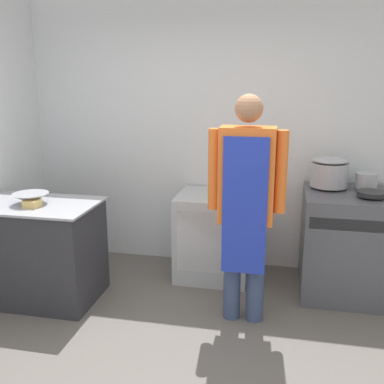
{
  "coord_description": "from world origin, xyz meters",
  "views": [
    {
      "loc": [
        0.81,
        -2.43,
        1.93
      ],
      "look_at": [
        0.07,
        1.12,
        0.99
      ],
      "focal_mm": 42.0,
      "sensor_mm": 36.0,
      "label": 1
    }
  ],
  "objects_px": {
    "stove": "(345,243)",
    "fridge_unit": "(214,235)",
    "person_cook": "(246,198)",
    "stock_pot": "(329,172)",
    "plastic_tub": "(32,204)",
    "saute_pan": "(371,193)",
    "mixing_bowl": "(31,199)",
    "sauce_pot": "(366,181)"
  },
  "relations": [
    {
      "from": "person_cook",
      "to": "saute_pan",
      "type": "distance_m",
      "value": 1.14
    },
    {
      "from": "saute_pan",
      "to": "stove",
      "type": "bearing_deg",
      "value": 137.66
    },
    {
      "from": "plastic_tub",
      "to": "sauce_pot",
      "type": "relative_size",
      "value": 0.63
    },
    {
      "from": "stove",
      "to": "mixing_bowl",
      "type": "bearing_deg",
      "value": -165.43
    },
    {
      "from": "mixing_bowl",
      "to": "saute_pan",
      "type": "bearing_deg",
      "value": 11.13
    },
    {
      "from": "stove",
      "to": "plastic_tub",
      "type": "height_order",
      "value": "stove"
    },
    {
      "from": "mixing_bowl",
      "to": "saute_pan",
      "type": "distance_m",
      "value": 2.88
    },
    {
      "from": "mixing_bowl",
      "to": "saute_pan",
      "type": "height_order",
      "value": "saute_pan"
    },
    {
      "from": "stock_pot",
      "to": "plastic_tub",
      "type": "bearing_deg",
      "value": -159.36
    },
    {
      "from": "sauce_pot",
      "to": "fridge_unit",
      "type": "bearing_deg",
      "value": -178.45
    },
    {
      "from": "person_cook",
      "to": "mixing_bowl",
      "type": "relative_size",
      "value": 5.91
    },
    {
      "from": "stock_pot",
      "to": "saute_pan",
      "type": "bearing_deg",
      "value": -40.84
    },
    {
      "from": "person_cook",
      "to": "mixing_bowl",
      "type": "height_order",
      "value": "person_cook"
    },
    {
      "from": "mixing_bowl",
      "to": "sauce_pot",
      "type": "distance_m",
      "value": 2.94
    },
    {
      "from": "fridge_unit",
      "to": "saute_pan",
      "type": "bearing_deg",
      "value": -10.03
    },
    {
      "from": "saute_pan",
      "to": "sauce_pot",
      "type": "height_order",
      "value": "sauce_pot"
    },
    {
      "from": "mixing_bowl",
      "to": "plastic_tub",
      "type": "xyz_separation_m",
      "value": [
        0.06,
        -0.08,
        -0.02
      ]
    },
    {
      "from": "plastic_tub",
      "to": "stock_pot",
      "type": "height_order",
      "value": "stock_pot"
    },
    {
      "from": "person_cook",
      "to": "stock_pot",
      "type": "xyz_separation_m",
      "value": [
        0.68,
        0.82,
        0.07
      ]
    },
    {
      "from": "stock_pot",
      "to": "fridge_unit",
      "type": "bearing_deg",
      "value": -177.97
    },
    {
      "from": "mixing_bowl",
      "to": "stock_pot",
      "type": "distance_m",
      "value": 2.64
    },
    {
      "from": "fridge_unit",
      "to": "saute_pan",
      "type": "xyz_separation_m",
      "value": [
        1.37,
        -0.24,
        0.56
      ]
    },
    {
      "from": "stove",
      "to": "fridge_unit",
      "type": "distance_m",
      "value": 1.22
    },
    {
      "from": "fridge_unit",
      "to": "plastic_tub",
      "type": "height_order",
      "value": "plastic_tub"
    },
    {
      "from": "person_cook",
      "to": "plastic_tub",
      "type": "xyz_separation_m",
      "value": [
        -1.76,
        -0.1,
        -0.12
      ]
    },
    {
      "from": "person_cook",
      "to": "sauce_pot",
      "type": "xyz_separation_m",
      "value": [
        1.0,
        0.82,
        0.0
      ]
    },
    {
      "from": "fridge_unit",
      "to": "sauce_pot",
      "type": "height_order",
      "value": "sauce_pot"
    },
    {
      "from": "fridge_unit",
      "to": "mixing_bowl",
      "type": "height_order",
      "value": "mixing_bowl"
    },
    {
      "from": "saute_pan",
      "to": "person_cook",
      "type": "bearing_deg",
      "value": -151.8
    },
    {
      "from": "fridge_unit",
      "to": "stock_pot",
      "type": "bearing_deg",
      "value": 2.03
    },
    {
      "from": "fridge_unit",
      "to": "plastic_tub",
      "type": "bearing_deg",
      "value": -147.63
    },
    {
      "from": "mixing_bowl",
      "to": "stock_pot",
      "type": "relative_size",
      "value": 0.92
    },
    {
      "from": "stock_pot",
      "to": "mixing_bowl",
      "type": "bearing_deg",
      "value": -161.53
    },
    {
      "from": "plastic_tub",
      "to": "fridge_unit",
      "type": "bearing_deg",
      "value": 32.37
    },
    {
      "from": "person_cook",
      "to": "mixing_bowl",
      "type": "bearing_deg",
      "value": -179.41
    },
    {
      "from": "stove",
      "to": "stock_pot",
      "type": "distance_m",
      "value": 0.66
    },
    {
      "from": "plastic_tub",
      "to": "person_cook",
      "type": "bearing_deg",
      "value": 3.33
    },
    {
      "from": "fridge_unit",
      "to": "mixing_bowl",
      "type": "relative_size",
      "value": 2.72
    },
    {
      "from": "mixing_bowl",
      "to": "stove",
      "type": "bearing_deg",
      "value": 14.57
    },
    {
      "from": "plastic_tub",
      "to": "saute_pan",
      "type": "height_order",
      "value": "saute_pan"
    },
    {
      "from": "fridge_unit",
      "to": "sauce_pot",
      "type": "xyz_separation_m",
      "value": [
        1.37,
        0.04,
        0.61
      ]
    },
    {
      "from": "person_cook",
      "to": "plastic_tub",
      "type": "bearing_deg",
      "value": -176.67
    }
  ]
}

